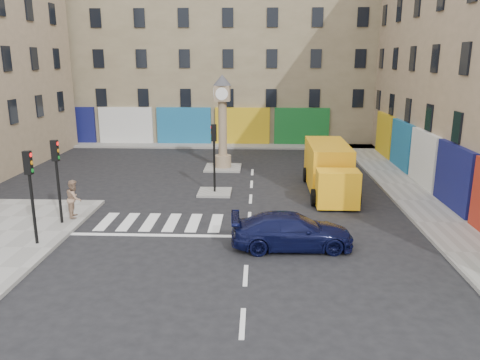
# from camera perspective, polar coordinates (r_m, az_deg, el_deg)

# --- Properties ---
(ground) EXTENTS (120.00, 120.00, 0.00)m
(ground) POSITION_cam_1_polar(r_m,az_deg,el_deg) (18.17, 0.88, -8.78)
(ground) COLOR black
(ground) RESTS_ON ground
(sidewalk_right) EXTENTS (2.60, 30.00, 0.15)m
(sidewalk_right) POSITION_cam_1_polar(r_m,az_deg,el_deg) (28.83, 18.98, -0.54)
(sidewalk_right) COLOR gray
(sidewalk_right) RESTS_ON ground
(sidewalk_far) EXTENTS (32.00, 2.40, 0.15)m
(sidewalk_far) POSITION_cam_1_polar(r_m,az_deg,el_deg) (39.77, -4.07, 4.23)
(sidewalk_far) COLOR gray
(sidewalk_far) RESTS_ON ground
(island_near) EXTENTS (1.80, 1.80, 0.12)m
(island_near) POSITION_cam_1_polar(r_m,az_deg,el_deg) (25.80, -3.10, -1.51)
(island_near) COLOR gray
(island_near) RESTS_ON ground
(island_far) EXTENTS (2.40, 2.40, 0.12)m
(island_far) POSITION_cam_1_polar(r_m,az_deg,el_deg) (31.59, -2.09, 1.51)
(island_far) COLOR gray
(island_far) RESTS_ON ground
(building_far) EXTENTS (32.00, 10.00, 17.00)m
(building_far) POSITION_cam_1_polar(r_m,az_deg,el_deg) (44.91, -3.42, 16.22)
(building_far) COLOR #8C7D5D
(building_far) RESTS_ON ground
(traffic_light_left_near) EXTENTS (0.28, 0.22, 3.70)m
(traffic_light_left_near) POSITION_cam_1_polar(r_m,az_deg,el_deg) (19.53, -24.21, -0.30)
(traffic_light_left_near) COLOR black
(traffic_light_left_near) RESTS_ON sidewalk_left
(traffic_light_left_far) EXTENTS (0.28, 0.22, 3.70)m
(traffic_light_left_far) POSITION_cam_1_polar(r_m,az_deg,el_deg) (21.64, -21.45, 1.33)
(traffic_light_left_far) COLOR black
(traffic_light_left_far) RESTS_ON sidewalk_left
(traffic_light_island) EXTENTS (0.28, 0.22, 3.70)m
(traffic_light_island) POSITION_cam_1_polar(r_m,az_deg,el_deg) (25.22, -3.18, 4.02)
(traffic_light_island) COLOR black
(traffic_light_island) RESTS_ON island_near
(clock_pillar) EXTENTS (1.20, 1.20, 6.10)m
(clock_pillar) POSITION_cam_1_polar(r_m,az_deg,el_deg) (30.98, -2.15, 7.80)
(clock_pillar) COLOR #9A8165
(clock_pillar) RESTS_ON island_far
(navy_sedan) EXTENTS (4.86, 2.21, 1.38)m
(navy_sedan) POSITION_cam_1_polar(r_m,az_deg,el_deg) (18.44, 6.35, -6.20)
(navy_sedan) COLOR black
(navy_sedan) RESTS_ON ground
(yellow_van) EXTENTS (2.46, 7.13, 2.59)m
(yellow_van) POSITION_cam_1_polar(r_m,az_deg,el_deg) (26.37, 10.79, 1.35)
(yellow_van) COLOR #FFB015
(yellow_van) RESTS_ON ground
(pedestrian_tan) EXTENTS (0.83, 0.97, 1.74)m
(pedestrian_tan) POSITION_cam_1_polar(r_m,az_deg,el_deg) (22.64, -19.57, -2.14)
(pedestrian_tan) COLOR #9B795F
(pedestrian_tan) RESTS_ON sidewalk_left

